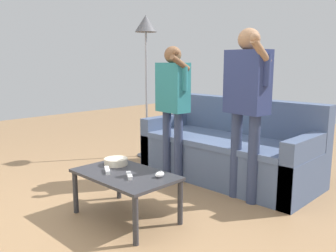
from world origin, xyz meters
The scene contains 10 objects.
ground_plane centered at (0.00, 0.00, 0.00)m, with size 12.00×12.00×0.00m, color #93704C.
couch centered at (0.00, 1.44, 0.31)m, with size 1.97×0.90×0.89m.
coffee_table centered at (0.00, -0.08, 0.35)m, with size 0.88×0.54×0.40m.
snack_bowl centered at (-0.25, 0.01, 0.43)m, with size 0.21×0.21×0.06m, color beige.
game_remote_nunchuk centered at (0.29, 0.04, 0.42)m, with size 0.06×0.09×0.05m.
floor_lamp centered at (-1.38, 1.42, 1.63)m, with size 0.30×0.30×1.93m.
player_left centered at (-0.42, 0.93, 0.93)m, with size 0.44×0.31×1.48m.
player_right centered at (0.49, 0.97, 1.02)m, with size 0.47×0.37×1.61m.
game_remote_wand_near centered at (0.12, -0.13, 0.41)m, with size 0.15×0.11×0.03m.
game_remote_wand_far centered at (-0.13, -0.17, 0.41)m, with size 0.16×0.11×0.03m.
Camera 1 is at (2.25, -1.86, 1.32)m, focal length 37.89 mm.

